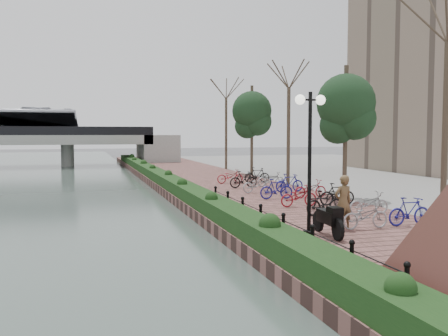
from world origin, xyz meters
name	(u,v)px	position (x,y,z in m)	size (l,w,h in m)	color
ground	(250,266)	(0.00, 0.00, 0.00)	(220.00, 220.00, 0.00)	#59595B
promenade	(221,187)	(4.00, 17.50, 0.25)	(8.00, 75.00, 0.50)	brown
inland_pavement	(433,181)	(20.00, 17.50, 0.25)	(24.00, 75.00, 0.50)	gray
hedge	(161,177)	(0.60, 20.00, 0.80)	(1.10, 56.00, 0.60)	black
chain_fence	(271,221)	(1.40, 2.00, 0.85)	(0.10, 14.10, 0.70)	black
lamppost	(310,131)	(2.46, 1.44, 3.77)	(1.02, 0.32, 4.49)	black
motorcycle	(328,218)	(2.86, 0.94, 1.06)	(0.56, 1.80, 1.12)	black
pedestrian	(343,202)	(3.89, 1.83, 1.40)	(0.66, 0.43, 1.81)	brown
bicycle_parking	(293,189)	(5.49, 9.54, 0.97)	(2.40, 17.32, 1.00)	#9B9C9F
street_trees	(312,133)	(8.00, 12.68, 3.69)	(3.20, 37.12, 6.80)	#3A2B22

